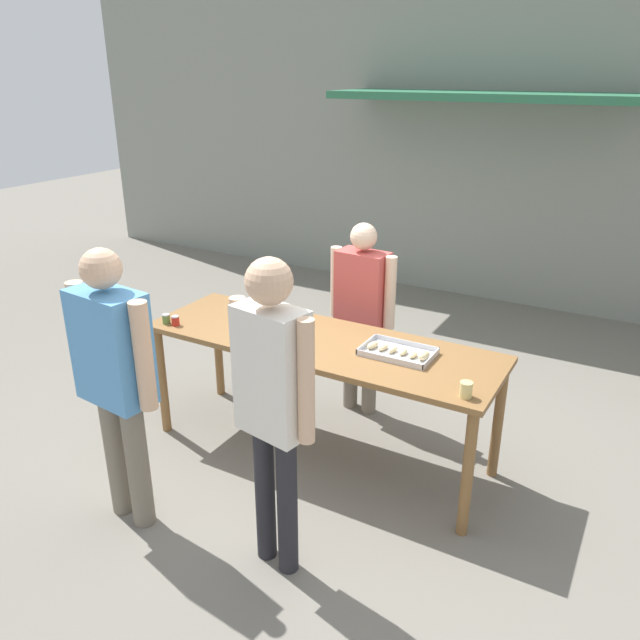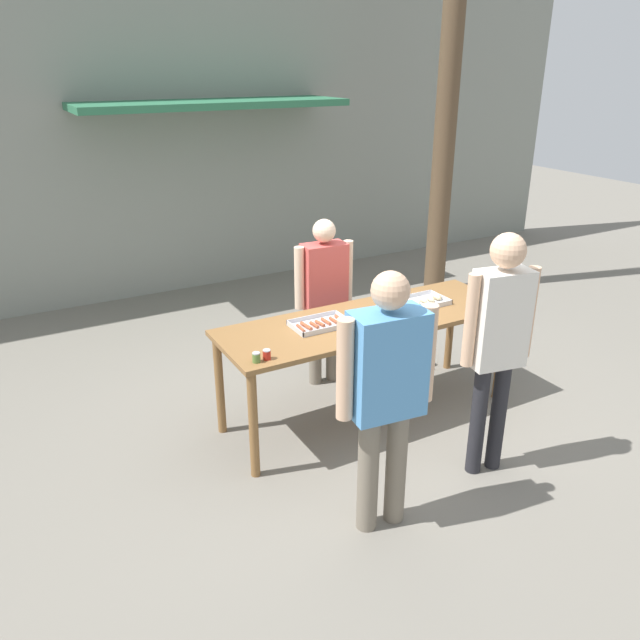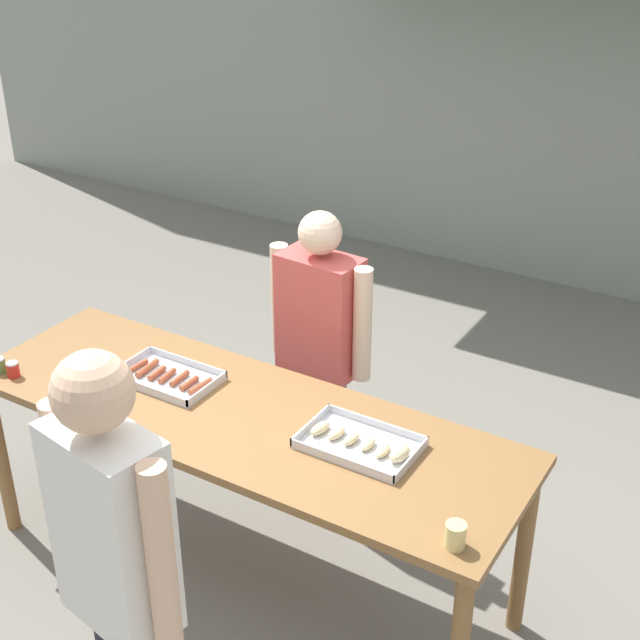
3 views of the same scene
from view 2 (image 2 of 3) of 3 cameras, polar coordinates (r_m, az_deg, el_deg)
name	(u,v)px [view 2 (image 2 of 3)]	position (r m, az deg, el deg)	size (l,w,h in m)	color
ground_plane	(365,413)	(5.57, 4.18, -8.48)	(24.00, 24.00, 0.00)	slate
building_facade_back	(198,114)	(8.40, -11.07, 18.03)	(12.00, 1.11, 4.50)	gray
serving_table	(368,329)	(5.20, 4.43, -0.79)	(2.54, 0.82, 0.91)	brown
food_tray_sausages	(320,324)	(4.99, -0.01, -0.39)	(0.46, 0.29, 0.04)	silver
food_tray_buns	(421,302)	(5.51, 9.21, 1.66)	(0.47, 0.30, 0.06)	silver
condiment_jar_mustard	(256,357)	(4.41, -5.84, -3.42)	(0.06, 0.06, 0.07)	#567A38
condiment_jar_ketchup	(267,355)	(4.44, -4.89, -3.16)	(0.06, 0.06, 0.07)	#B22319
beer_cup	(497,300)	(5.62, 15.84, 1.80)	(0.08, 0.08, 0.10)	#DBC67A
person_server_behind_table	(324,289)	(5.70, 0.36, 2.90)	(0.58, 0.25, 1.59)	#756B5B
person_customer_holding_hotdog	(386,384)	(3.84, 6.07, -5.84)	(0.66, 0.30, 1.77)	#756B5B
person_customer_with_cup	(498,334)	(4.51, 15.98, -1.21)	(0.54, 0.27, 1.84)	#232328
utility_pole	(455,2)	(8.12, 12.22, 26.53)	(1.10, 0.27, 6.87)	brown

